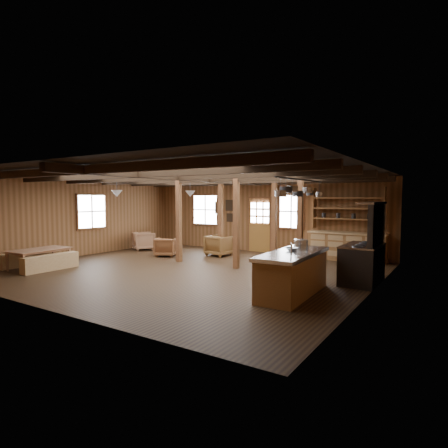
{
  "coord_description": "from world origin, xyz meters",
  "views": [
    {
      "loc": [
        6.68,
        -8.49,
        2.1
      ],
      "look_at": [
        0.6,
        0.95,
        1.32
      ],
      "focal_mm": 30.0,
      "sensor_mm": 36.0,
      "label": 1
    }
  ],
  "objects_px": {
    "kitchen_island": "(293,273)",
    "dining_table": "(40,259)",
    "armchair_c": "(144,241)",
    "armchair_a": "(166,247)",
    "armchair_b": "(219,245)",
    "commercial_range": "(364,257)"
  },
  "relations": [
    {
      "from": "commercial_range",
      "to": "dining_table",
      "type": "bearing_deg",
      "value": -159.32
    },
    {
      "from": "dining_table",
      "to": "armchair_a",
      "type": "bearing_deg",
      "value": -26.1
    },
    {
      "from": "kitchen_island",
      "to": "armchair_c",
      "type": "xyz_separation_m",
      "value": [
        -7.8,
        3.34,
        -0.12
      ]
    },
    {
      "from": "commercial_range",
      "to": "armchair_c",
      "type": "xyz_separation_m",
      "value": [
        -8.85,
        1.35,
        -0.28
      ]
    },
    {
      "from": "kitchen_island",
      "to": "dining_table",
      "type": "height_order",
      "value": "kitchen_island"
    },
    {
      "from": "commercial_range",
      "to": "armchair_c",
      "type": "distance_m",
      "value": 8.95
    },
    {
      "from": "armchair_a",
      "to": "armchair_c",
      "type": "xyz_separation_m",
      "value": [
        -1.86,
        0.76,
        0.03
      ]
    },
    {
      "from": "armchair_b",
      "to": "armchair_c",
      "type": "distance_m",
      "value": 3.43
    },
    {
      "from": "commercial_range",
      "to": "armchair_c",
      "type": "bearing_deg",
      "value": 171.3
    },
    {
      "from": "kitchen_island",
      "to": "armchair_b",
      "type": "bearing_deg",
      "value": 137.45
    },
    {
      "from": "armchair_a",
      "to": "armchair_b",
      "type": "xyz_separation_m",
      "value": [
        1.55,
        1.13,
        0.04
      ]
    },
    {
      "from": "commercial_range",
      "to": "armchair_c",
      "type": "height_order",
      "value": "commercial_range"
    },
    {
      "from": "commercial_range",
      "to": "armchair_b",
      "type": "bearing_deg",
      "value": 162.36
    },
    {
      "from": "kitchen_island",
      "to": "armchair_b",
      "type": "height_order",
      "value": "kitchen_island"
    },
    {
      "from": "commercial_range",
      "to": "armchair_a",
      "type": "distance_m",
      "value": 7.02
    },
    {
      "from": "armchair_a",
      "to": "dining_table",
      "type": "bearing_deg",
      "value": 41.81
    },
    {
      "from": "armchair_c",
      "to": "armchair_a",
      "type": "bearing_deg",
      "value": -171.08
    },
    {
      "from": "kitchen_island",
      "to": "armchair_c",
      "type": "bearing_deg",
      "value": 154.53
    },
    {
      "from": "armchair_b",
      "to": "armchair_c",
      "type": "bearing_deg",
      "value": 11.87
    },
    {
      "from": "dining_table",
      "to": "armchair_a",
      "type": "xyz_separation_m",
      "value": [
        1.56,
        3.82,
        0.04
      ]
    },
    {
      "from": "armchair_a",
      "to": "armchair_b",
      "type": "height_order",
      "value": "armchair_b"
    },
    {
      "from": "kitchen_island",
      "to": "dining_table",
      "type": "bearing_deg",
      "value": -172.92
    }
  ]
}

